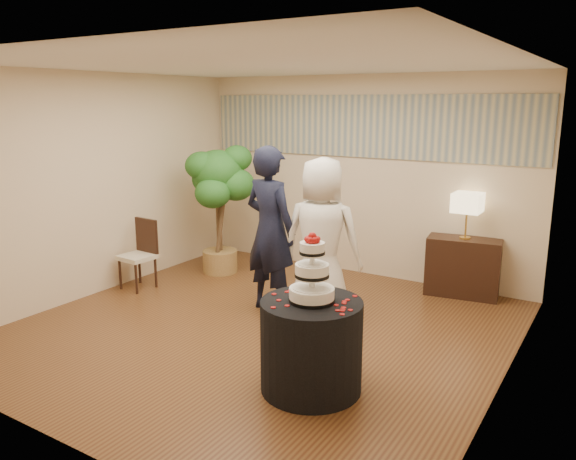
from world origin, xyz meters
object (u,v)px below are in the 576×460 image
Objects in this scene: table_lamp at (467,216)px; ficus_tree at (219,209)px; cake_table at (311,346)px; side_chair at (137,255)px; bride at (322,240)px; console at (463,267)px; groom at (270,230)px; wedding_cake at (312,267)px.

ficus_tree is at bearing -165.50° from table_lamp.
side_chair reaches higher than cake_table.
bride reaches higher than cake_table.
console is (1.16, 1.66, -0.55)m from bride.
groom reaches higher than bride.
groom is 2.03m from cake_table.
wedding_cake reaches higher than side_chair.
bride is 1.71m from cake_table.
ficus_tree reaches higher than cake_table.
side_chair is (-3.74, -2.00, -0.58)m from table_lamp.
console is at bearing -126.15° from groom.
table_lamp is (0.45, 3.12, -0.06)m from wedding_cake.
table_lamp is (0.45, 3.12, 0.64)m from cake_table.
side_chair is (-2.58, -0.35, -0.47)m from bride.
console is 0.48× the size of ficus_tree.
console is 3.43m from ficus_tree.
groom is 0.65m from bride.
side_chair is at bearing 161.15° from wedding_cake.
groom is 3.29× the size of wedding_cake.
table_lamp is (1.16, 1.66, 0.11)m from bride.
table_lamp reaches higher than side_chair.
ficus_tree reaches higher than bride.
table_lamp is at bearing -136.68° from bride.
side_chair is at bearing -151.83° from table_lamp.
console is 1.55× the size of table_lamp.
groom is at bearing -136.28° from table_lamp.
wedding_cake is 0.65× the size of side_chair.
console is at bearing 14.50° from ficus_tree.
side_chair is (-0.46, -1.16, -0.48)m from ficus_tree.
bride is at bearing 115.67° from wedding_cake.
console is 0.98× the size of side_chair.
bride is (0.64, 0.07, -0.05)m from groom.
groom is 1.71m from ficus_tree.
groom reaches higher than side_chair.
side_chair is at bearing -160.20° from console.
groom reaches higher than cake_table.
table_lamp reaches higher than console.
wedding_cake is 3.63m from ficus_tree.
wedding_cake is at bearing -98.23° from table_lamp.
side_chair is (-3.29, 1.12, -0.64)m from wedding_cake.
bride is at bearing -133.31° from console.
bride is 2.02× the size of side_chair.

